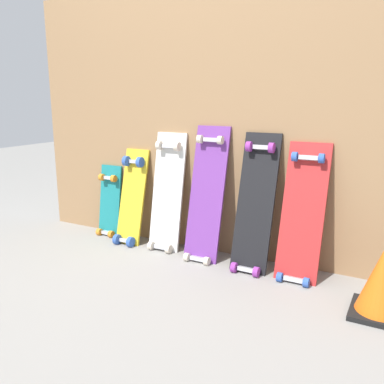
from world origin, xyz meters
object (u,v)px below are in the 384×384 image
object	(u,v)px
skateboard_yellow	(131,201)
skateboard_white	(167,197)
skateboard_teal	(110,205)
skateboard_red	(302,219)
skateboard_black	(255,208)
traffic_cone	(383,282)
skateboard_purple	(206,200)

from	to	relation	value
skateboard_yellow	skateboard_white	distance (m)	0.29
skateboard_teal	skateboard_red	world-z (taller)	skateboard_red
skateboard_black	skateboard_red	bearing A→B (deg)	0.60
skateboard_white	skateboard_black	bearing A→B (deg)	-3.60
skateboard_teal	skateboard_red	size ratio (longest dim) A/B	0.71
skateboard_black	skateboard_red	size ratio (longest dim) A/B	1.05
traffic_cone	skateboard_yellow	bearing A→B (deg)	170.40
skateboard_white	skateboard_purple	xyz separation A→B (m)	(0.30, -0.03, 0.02)
skateboard_yellow	skateboard_black	world-z (taller)	skateboard_black
skateboard_teal	traffic_cone	distance (m)	1.88
skateboard_yellow	skateboard_teal	bearing A→B (deg)	167.77
skateboard_yellow	skateboard_red	bearing A→B (deg)	-0.93
skateboard_teal	traffic_cone	size ratio (longest dim) A/B	1.69
skateboard_white	traffic_cone	bearing A→B (deg)	-12.26
skateboard_white	skateboard_black	world-z (taller)	skateboard_black
skateboard_purple	skateboard_white	bearing A→B (deg)	174.68
skateboard_red	traffic_cone	size ratio (longest dim) A/B	2.39
skateboard_white	skateboard_purple	distance (m)	0.30
skateboard_purple	traffic_cone	world-z (taller)	skateboard_purple
skateboard_teal	skateboard_purple	world-z (taller)	skateboard_purple
skateboard_white	skateboard_black	distance (m)	0.62
skateboard_teal	skateboard_black	size ratio (longest dim) A/B	0.67
traffic_cone	skateboard_red	bearing A→B (deg)	150.04
skateboard_teal	skateboard_yellow	distance (m)	0.25
skateboard_yellow	skateboard_red	xyz separation A→B (m)	(1.17, -0.02, 0.05)
skateboard_yellow	skateboard_purple	distance (m)	0.59
skateboard_purple	skateboard_black	distance (m)	0.32
skateboard_teal	skateboard_purple	distance (m)	0.83
skateboard_purple	skateboard_red	distance (m)	0.59
skateboard_purple	traffic_cone	distance (m)	1.09
traffic_cone	skateboard_teal	bearing A→B (deg)	170.06
skateboard_white	skateboard_red	xyz separation A→B (m)	(0.89, -0.04, -0.01)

